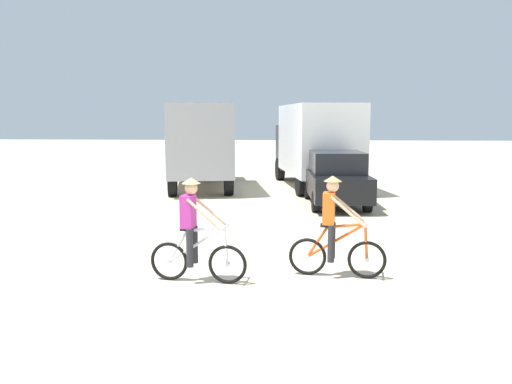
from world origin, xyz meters
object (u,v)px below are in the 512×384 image
at_px(sedan_parked, 336,178).
at_px(cyclist_orange_shirt, 194,234).
at_px(box_truck_avon_van, 315,142).
at_px(box_truck_grey_hauler, 200,142).
at_px(cyclist_cowboy_hat, 334,230).

relative_size(sedan_parked, cyclist_orange_shirt, 2.36).
xyz_separation_m(box_truck_avon_van, sedan_parked, (0.47, -4.36, -0.99)).
bearing_deg(cyclist_orange_shirt, box_truck_grey_hauler, 99.33).
bearing_deg(cyclist_orange_shirt, cyclist_cowboy_hat, 10.66).
height_order(box_truck_grey_hauler, sedan_parked, box_truck_grey_hauler).
bearing_deg(box_truck_avon_van, sedan_parked, -83.85).
bearing_deg(box_truck_grey_hauler, box_truck_avon_van, 4.51).
bearing_deg(sedan_parked, cyclist_orange_shirt, -110.93).
xyz_separation_m(sedan_parked, cyclist_orange_shirt, (-3.14, -8.22, -0.04)).
bearing_deg(sedan_parked, cyclist_cowboy_hat, -95.30).
relative_size(cyclist_orange_shirt, cyclist_cowboy_hat, 1.00).
height_order(sedan_parked, cyclist_cowboy_hat, cyclist_cowboy_hat).
relative_size(box_truck_avon_van, cyclist_orange_shirt, 3.87).
distance_m(box_truck_grey_hauler, cyclist_cowboy_hat, 12.60).
height_order(box_truck_avon_van, cyclist_cowboy_hat, box_truck_avon_van).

